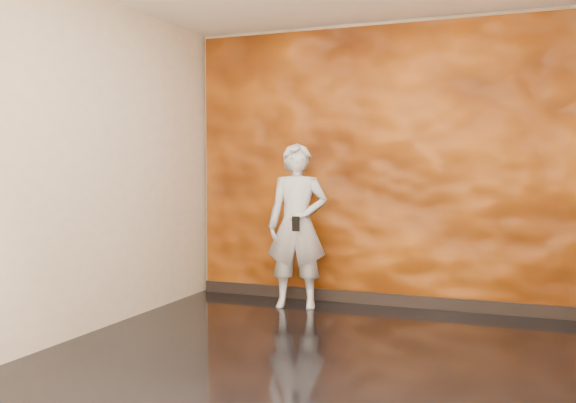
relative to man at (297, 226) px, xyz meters
name	(u,v)px	position (x,y,z in m)	size (l,w,h in m)	color
room	(320,162)	(0.74, -1.54, 0.60)	(4.02, 4.02, 2.81)	black
feature_wall	(383,166)	(0.74, 0.42, 0.58)	(3.90, 0.06, 2.75)	#C05C10
baseboard	(381,299)	(0.74, 0.38, -0.74)	(3.90, 0.04, 0.12)	black
man	(297,226)	(0.00, 0.00, 0.00)	(0.58, 0.38, 1.60)	#969AA4
phone	(296,224)	(0.07, -0.22, 0.04)	(0.08, 0.02, 0.14)	black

